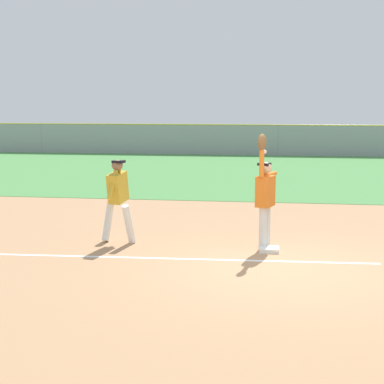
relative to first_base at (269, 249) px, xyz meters
name	(u,v)px	position (x,y,z in m)	size (l,w,h in m)	color
ground_plane	(281,268)	(0.22, -1.18, -0.04)	(71.45, 71.45, 0.00)	tan
outfield_grass	(278,172)	(0.22, 13.46, -0.04)	(53.47, 15.47, 0.01)	#4C8C47
chalk_foul_line	(55,256)	(-4.00, -0.90, -0.04)	(12.00, 0.10, 0.01)	white
first_base	(269,249)	(0.00, 0.00, 0.00)	(0.38, 0.38, 0.08)	white
fielder	(265,193)	(-0.10, 0.20, 1.08)	(0.42, 0.88, 2.28)	silver
runner	(118,195)	(-3.09, 0.32, 0.96)	(0.75, 0.84, 1.72)	white
baseball	(265,152)	(-0.12, 0.25, 1.88)	(0.07, 0.07, 0.07)	white
outfield_fence	(278,140)	(0.22, 21.20, 0.80)	(53.55, 0.08, 1.67)	#93999E
parked_car_green	(191,138)	(-5.04, 24.61, 0.63)	(4.56, 2.44, 1.25)	#1E6B33
parked_car_white	(297,139)	(1.34, 24.93, 0.63)	(4.54, 2.40, 1.25)	white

